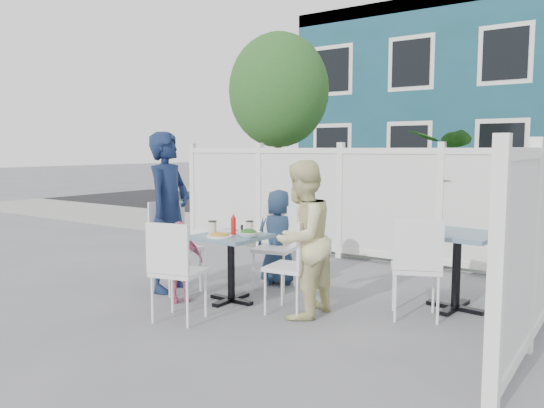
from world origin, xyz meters
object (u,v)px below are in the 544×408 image
Objects in this scene: main_table at (231,250)px; chair_left at (172,239)px; utility_cabinet at (281,195)px; chair_back at (277,240)px; man at (169,212)px; chair_right at (297,259)px; toddler at (179,261)px; chair_near at (174,264)px; spare_table at (457,250)px; boy at (279,237)px; woman at (302,239)px.

chair_left is at bearing -179.75° from main_table.
utility_cabinet is 1.49× the size of chair_back.
chair_back is 0.52× the size of man.
chair_right is 1.29m from toddler.
chair_near is 1.22m from man.
chair_right is 1.16m from chair_near.
utility_cabinet is 4.48m from chair_left.
chair_back is (0.90, 0.77, -0.04)m from chair_left.
spare_table is 0.45× the size of man.
man is at bearing 85.85° from chair_right.
utility_cabinet reaches higher than chair_right.
utility_cabinet reaches higher than toddler.
main_table is 0.90m from boy.
utility_cabinet reaches higher than main_table.
chair_right reaches higher than main_table.
man is at bearing -159.12° from spare_table.
chair_left is at bearing -63.11° from utility_cabinet.
spare_table is 0.81× the size of chair_left.
man is 2.10× the size of toddler.
spare_table is at bearing -28.15° from utility_cabinet.
spare_table is 0.87× the size of chair_back.
chair_near is (0.00, -0.82, -0.00)m from main_table.
main_table is at bearing -152.21° from spare_table.
chair_near is at bearing 75.74° from chair_back.
chair_near is 1.72m from boy.
chair_back is 1.19m from toddler.
main_table is 0.77m from chair_back.
chair_right is at bearing -140.23° from spare_table.
chair_right is 0.98× the size of chair_near.
man is at bearing 28.88° from chair_back.
chair_near is at bearing -100.46° from toddler.
boy is at bearing -175.63° from spare_table.
spare_table is 0.96× the size of toddler.
boy is (-0.01, 0.90, 0.01)m from main_table.
woman is at bearing -45.10° from utility_cabinet.
chair_right is at bearing -45.54° from utility_cabinet.
chair_back is at bearing 38.19° from chair_right.
utility_cabinet is 4.80m from main_table.
chair_near is at bearing 61.14° from chair_left.
chair_left is 1.71m from woman.
man reaches higher than spare_table.
chair_left is at bearing -159.62° from spare_table.
chair_left reaches higher than chair_near.
chair_near reaches higher than main_table.
toddler is at bearing -147.00° from main_table.
main_table is at bearing -18.90° from toddler.
chair_back reaches higher than chair_right.
toddler is at bearing -151.20° from spare_table.
spare_table is at bearing 175.80° from chair_back.
chair_back is at bearing -171.65° from spare_table.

